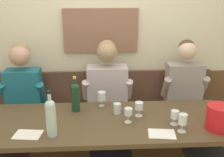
{
  "coord_description": "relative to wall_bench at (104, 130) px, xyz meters",
  "views": [
    {
      "loc": [
        -0.06,
        -1.9,
        1.83
      ],
      "look_at": [
        0.07,
        0.45,
        1.04
      ],
      "focal_mm": 42.4,
      "sensor_mm": 36.0,
      "label": 1
    }
  ],
  "objects": [
    {
      "name": "wine_glass_by_bottle",
      "position": [
        0.6,
        -0.9,
        0.58
      ],
      "size": [
        0.07,
        0.07,
        0.15
      ],
      "color": "silver",
      "rests_on": "dining_table"
    },
    {
      "name": "dining_table",
      "position": [
        0.0,
        -0.67,
        0.39
      ],
      "size": [
        2.21,
        0.78,
        0.76
      ],
      "color": "#503C26",
      "rests_on": "ground"
    },
    {
      "name": "water_tumbler_left",
      "position": [
        0.11,
        -0.55,
        0.53
      ],
      "size": [
        0.07,
        0.07,
        0.1
      ],
      "primitive_type": "cylinder",
      "color": "silver",
      "rests_on": "dining_table"
    },
    {
      "name": "person_center_left_seat",
      "position": [
        -0.86,
        -0.34,
        0.37
      ],
      "size": [
        0.47,
        1.23,
        1.31
      ],
      "color": "#282A31",
      "rests_on": "ground"
    },
    {
      "name": "wine_glass_left_end",
      "position": [
        -0.03,
        -0.38,
        0.57
      ],
      "size": [
        0.08,
        0.08,
        0.14
      ],
      "color": "silver",
      "rests_on": "dining_table"
    },
    {
      "name": "wine_glass_center_front",
      "position": [
        0.3,
        -0.61,
        0.57
      ],
      "size": [
        0.07,
        0.07,
        0.13
      ],
      "color": "silver",
      "rests_on": "dining_table"
    },
    {
      "name": "person_center_right_seat",
      "position": [
        0.04,
        -0.32,
        0.37
      ],
      "size": [
        0.54,
        1.24,
        1.33
      ],
      "color": "#2B2437",
      "rests_on": "ground"
    },
    {
      "name": "tasting_sheet_left_guest",
      "position": [
        -0.61,
        -0.88,
        0.48
      ],
      "size": [
        0.23,
        0.17,
        0.0
      ],
      "primitive_type": "cube",
      "rotation": [
        0.0,
        0.0,
        -0.12
      ],
      "color": "white",
      "rests_on": "dining_table"
    },
    {
      "name": "wine_bottle_clear_water",
      "position": [
        -0.27,
        -0.47,
        0.62
      ],
      "size": [
        0.08,
        0.08,
        0.34
      ],
      "color": "#193922",
      "rests_on": "dining_table"
    },
    {
      "name": "room_wall_back",
      "position": [
        -0.0,
        0.26,
        1.12
      ],
      "size": [
        6.8,
        0.12,
        2.8
      ],
      "color": "beige",
      "rests_on": "ground"
    },
    {
      "name": "person_left_seat",
      "position": [
        0.89,
        -0.35,
        0.35
      ],
      "size": [
        0.49,
        1.22,
        1.33
      ],
      "color": "#37363C",
      "rests_on": "ground"
    },
    {
      "name": "wine_glass_near_bucket",
      "position": [
        0.19,
        -0.72,
        0.57
      ],
      "size": [
        0.07,
        0.07,
        0.13
      ],
      "color": "silver",
      "rests_on": "dining_table"
    },
    {
      "name": "wine_glass_center_rear",
      "position": [
        0.57,
        -0.78,
        0.56
      ],
      "size": [
        0.07,
        0.07,
        0.12
      ],
      "color": "silver",
      "rests_on": "dining_table"
    },
    {
      "name": "wood_wainscot_panel",
      "position": [
        0.0,
        0.21,
        0.18
      ],
      "size": [
        6.8,
        0.03,
        0.91
      ],
      "primitive_type": "cube",
      "color": "brown",
      "rests_on": "ground"
    },
    {
      "name": "ice_bucket",
      "position": [
        0.91,
        -0.87,
        0.58
      ],
      "size": [
        0.21,
        0.21,
        0.2
      ],
      "primitive_type": "cylinder",
      "color": "red",
      "rests_on": "dining_table"
    },
    {
      "name": "wine_bottle_green_tall",
      "position": [
        -0.42,
        -0.9,
        0.64
      ],
      "size": [
        0.08,
        0.08,
        0.37
      ],
      "color": "silver",
      "rests_on": "dining_table"
    },
    {
      "name": "wall_bench",
      "position": [
        0.0,
        0.0,
        0.0
      ],
      "size": [
        2.51,
        0.42,
        0.94
      ],
      "color": "brown",
      "rests_on": "ground"
    },
    {
      "name": "tasting_sheet_right_guest",
      "position": [
        0.43,
        -0.93,
        0.48
      ],
      "size": [
        0.23,
        0.18,
        0.0
      ],
      "primitive_type": "cube",
      "rotation": [
        0.0,
        0.0,
        -0.14
      ],
      "color": "white",
      "rests_on": "dining_table"
    }
  ]
}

